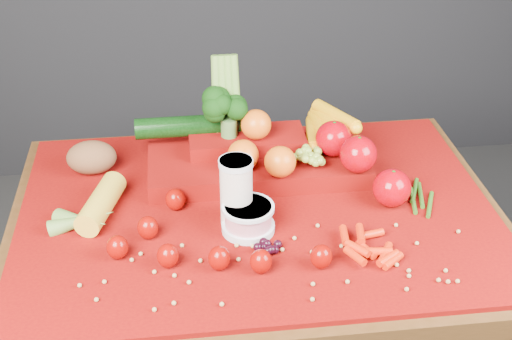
{
  "coord_description": "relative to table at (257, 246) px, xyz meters",
  "views": [
    {
      "loc": [
        -0.16,
        -1.31,
        1.66
      ],
      "look_at": [
        0.0,
        0.02,
        0.85
      ],
      "focal_mm": 50.0,
      "sensor_mm": 36.0,
      "label": 1
    }
  ],
  "objects": [
    {
      "name": "baby_carrot_pile",
      "position": [
        0.2,
        -0.19,
        0.12
      ],
      "size": [
        0.17,
        0.18,
        0.03
      ],
      "primitive_type": null,
      "color": "red",
      "rests_on": "red_cloth"
    },
    {
      "name": "red_cloth",
      "position": [
        0.0,
        0.0,
        0.1
      ],
      "size": [
        1.05,
        0.75,
        0.01
      ],
      "primitive_type": "cube",
      "color": "#710903",
      "rests_on": "table"
    },
    {
      "name": "potato",
      "position": [
        -0.37,
        0.2,
        0.15
      ],
      "size": [
        0.12,
        0.09,
        0.08
      ],
      "primitive_type": "ellipsoid",
      "color": "brown",
      "rests_on": "red_cloth"
    },
    {
      "name": "yogurt_bowl",
      "position": [
        -0.03,
        -0.08,
        0.14
      ],
      "size": [
        0.11,
        0.11,
        0.06
      ],
      "rotation": [
        0.0,
        0.0,
        -0.12
      ],
      "color": "silver",
      "rests_on": "red_cloth"
    },
    {
      "name": "table",
      "position": [
        0.0,
        0.0,
        0.0
      ],
      "size": [
        1.1,
        0.8,
        0.75
      ],
      "color": "#331F0B",
      "rests_on": "ground"
    },
    {
      "name": "dark_grape_cluster",
      "position": [
        -0.0,
        -0.16,
        0.12
      ],
      "size": [
        0.06,
        0.05,
        0.03
      ],
      "primitive_type": null,
      "color": "black",
      "rests_on": "red_cloth"
    },
    {
      "name": "soybean_scatter",
      "position": [
        0.0,
        -0.2,
        0.11
      ],
      "size": [
        0.84,
        0.24,
        0.01
      ],
      "primitive_type": null,
      "color": "tan",
      "rests_on": "red_cloth"
    },
    {
      "name": "produce_mound",
      "position": [
        0.05,
        0.15,
        0.17
      ],
      "size": [
        0.61,
        0.36,
        0.27
      ],
      "color": "#710903",
      "rests_on": "red_cloth"
    },
    {
      "name": "strawberry_scatter",
      "position": [
        -0.13,
        -0.15,
        0.13
      ],
      "size": [
        0.44,
        0.28,
        0.05
      ],
      "color": "#820A04",
      "rests_on": "red_cloth"
    },
    {
      "name": "green_bean_pile",
      "position": [
        0.37,
        -0.01,
        0.11
      ],
      "size": [
        0.14,
        0.12,
        0.01
      ],
      "primitive_type": null,
      "color": "#295713",
      "rests_on": "red_cloth"
    },
    {
      "name": "milk_glass",
      "position": [
        -0.05,
        -0.05,
        0.19
      ],
      "size": [
        0.07,
        0.07,
        0.16
      ],
      "rotation": [
        0.0,
        0.0,
        -0.39
      ],
      "color": "beige",
      "rests_on": "red_cloth"
    },
    {
      "name": "corn_ear",
      "position": [
        -0.37,
        -0.01,
        0.13
      ],
      "size": [
        0.22,
        0.26,
        0.06
      ],
      "rotation": [
        0.0,
        0.0,
        1.28
      ],
      "color": "gold",
      "rests_on": "red_cloth"
    }
  ]
}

